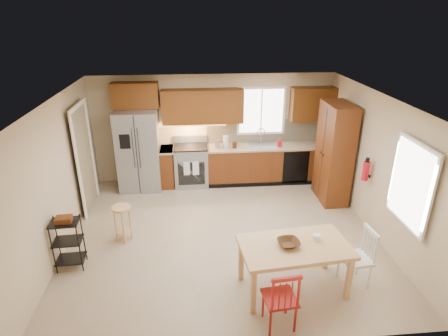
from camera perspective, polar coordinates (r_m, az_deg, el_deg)
name	(u,v)px	position (r m, az deg, el deg)	size (l,w,h in m)	color
floor	(223,234)	(7.00, -0.15, -10.00)	(5.50, 5.50, 0.00)	tan
ceiling	(223,100)	(6.01, -0.18, 10.37)	(5.50, 5.00, 0.02)	silver
wall_back	(214,129)	(8.74, -1.58, 6.02)	(5.50, 0.02, 2.50)	#CCB793
wall_front	(242,263)	(4.25, 2.82, -14.33)	(5.50, 0.02, 2.50)	#CCB793
wall_left	(57,178)	(6.77, -24.05, -1.39)	(0.02, 5.00, 2.50)	#CCB793
wall_right	(377,166)	(7.16, 22.33, 0.23)	(0.02, 5.00, 2.50)	#CCB793
refrigerator	(139,150)	(8.56, -12.83, 2.66)	(0.92, 0.75, 1.82)	gray
range_stove	(191,166)	(8.70, -5.01, 0.32)	(0.76, 0.63, 0.92)	gray
base_cabinet_narrow	(167,167)	(8.74, -8.61, 0.17)	(0.30, 0.60, 0.90)	#5F2E11
base_cabinet_run	(269,163)	(8.90, 6.92, 0.70)	(2.92, 0.60, 0.90)	#5F2E11
dishwasher	(296,167)	(8.77, 10.87, 0.10)	(0.60, 0.02, 0.78)	black
backsplash	(268,130)	(8.92, 6.77, 5.71)	(2.92, 0.03, 0.55)	beige
upper_over_fridge	(135,95)	(8.43, -13.39, 10.73)	(1.00, 0.35, 0.55)	#5F370F
upper_left_block	(203,106)	(8.41, -3.27, 9.36)	(1.80, 0.35, 0.75)	#5F370F
upper_right_block	(313,104)	(8.84, 13.37, 9.47)	(1.00, 0.35, 0.75)	#5F370F
window_back	(261,111)	(8.74, 5.69, 8.65)	(1.12, 0.04, 1.12)	white
sink	(262,147)	(8.72, 5.82, 3.15)	(0.62, 0.46, 0.16)	gray
undercab_glow	(190,124)	(8.48, -5.24, 6.66)	(1.60, 0.30, 0.01)	#FFBF66
soap_bottle	(279,143)	(8.66, 8.45, 3.83)	(0.09, 0.09, 0.19)	red
paper_towel	(226,142)	(8.49, 0.27, 4.02)	(0.12, 0.12, 0.28)	silver
canister_steel	(217,144)	(8.49, -1.07, 3.66)	(0.11, 0.11, 0.18)	gray
canister_wood	(235,145)	(8.51, 1.63, 3.54)	(0.10, 0.10, 0.14)	#452612
pantry	(334,153)	(8.11, 16.45, 2.16)	(0.50, 0.95, 2.10)	#5F2E11
fire_extinguisher	(366,171)	(7.29, 20.80, -0.43)	(0.12, 0.12, 0.36)	red
window_right	(411,185)	(6.14, 26.64, -2.27)	(0.04, 1.02, 1.32)	white
doorway	(84,160)	(7.96, -20.54, 1.20)	(0.04, 0.95, 2.10)	#8C7A59
dining_table	(293,268)	(5.69, 10.49, -14.71)	(1.54, 0.87, 0.75)	tan
chair_red	(280,297)	(5.08, 8.50, -18.85)	(0.42, 0.42, 0.91)	#A11C18
chair_white	(356,258)	(5.99, 19.45, -12.75)	(0.42, 0.42, 0.91)	silver
table_bowl	(288,246)	(5.44, 9.79, -11.61)	(0.31, 0.31, 0.08)	#452612
table_jar	(317,239)	(5.62, 13.92, -10.40)	(0.11, 0.11, 0.13)	silver
bar_stool	(123,224)	(6.89, -15.15, -8.18)	(0.33, 0.33, 0.68)	tan
utility_cart	(68,244)	(6.46, -22.63, -10.58)	(0.43, 0.34, 0.87)	black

